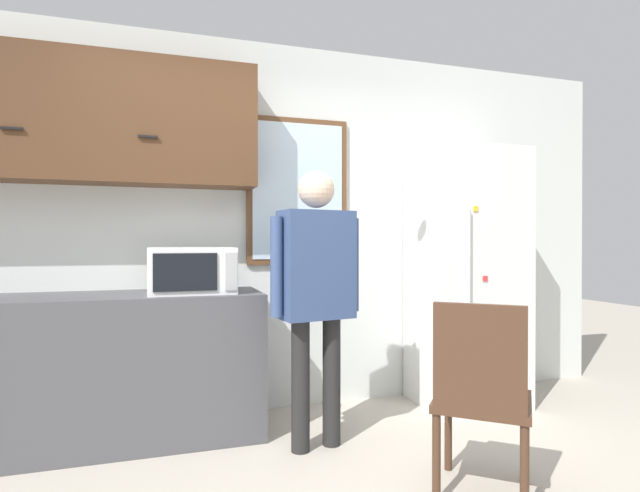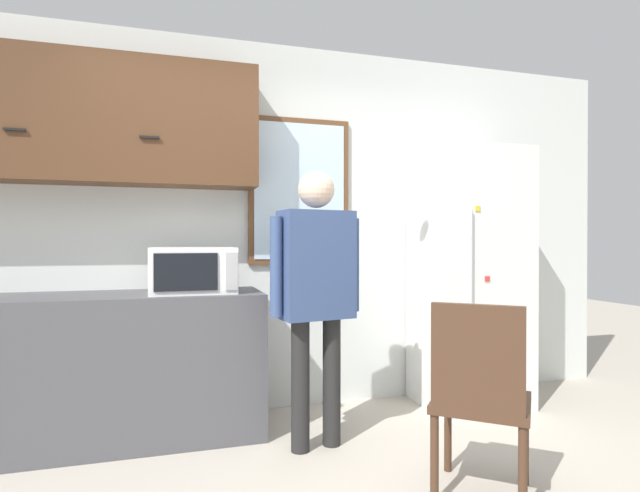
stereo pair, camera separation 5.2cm
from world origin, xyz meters
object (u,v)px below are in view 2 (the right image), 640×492
object	(u,v)px
person	(316,279)
chair	(480,392)
microwave	(193,270)
refrigerator	(469,277)

from	to	relation	value
person	chair	bearing A→B (deg)	-65.28
microwave	person	size ratio (longest dim) A/B	0.32
microwave	refrigerator	size ratio (longest dim) A/B	0.27
microwave	refrigerator	distance (m)	2.05
person	chair	distance (m)	1.11
refrigerator	chair	xyz separation A→B (m)	(-0.78, -1.28, -0.44)
person	chair	world-z (taller)	person
person	refrigerator	xyz separation A→B (m)	(1.34, 0.45, -0.04)
refrigerator	chair	size ratio (longest dim) A/B	2.03
microwave	person	xyz separation A→B (m)	(0.70, -0.40, -0.05)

